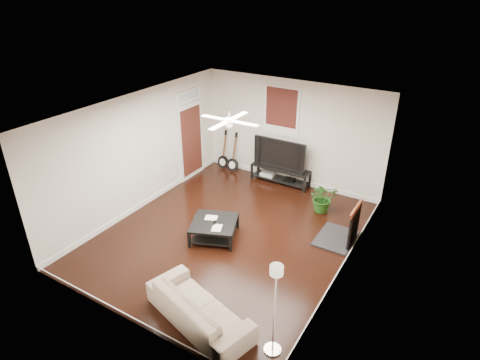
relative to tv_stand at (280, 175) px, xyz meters
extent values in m
cube|color=black|center=(0.15, -2.78, -0.23)|extent=(5.00, 6.00, 0.01)
cube|color=white|center=(0.15, -2.78, 2.57)|extent=(5.00, 6.00, 0.01)
cube|color=silver|center=(0.15, 0.22, 1.17)|extent=(5.00, 0.01, 2.80)
cube|color=silver|center=(0.15, -5.78, 1.17)|extent=(5.00, 0.01, 2.80)
cube|color=silver|center=(-2.35, -2.78, 1.17)|extent=(0.01, 6.00, 2.80)
cube|color=silver|center=(2.65, -2.78, 1.17)|extent=(0.01, 6.00, 2.80)
cube|color=brown|center=(2.64, -1.78, 1.17)|extent=(0.02, 2.20, 2.80)
cube|color=black|center=(2.35, -1.78, 0.23)|extent=(0.80, 1.10, 0.92)
cube|color=#3F1311|center=(-0.15, 0.19, 1.72)|extent=(1.00, 0.06, 1.30)
cube|color=white|center=(-2.31, -0.88, 1.02)|extent=(0.08, 1.00, 2.50)
cube|color=black|center=(0.00, 0.00, 0.00)|extent=(1.63, 0.43, 0.46)
imported|color=black|center=(0.00, 0.02, 0.65)|extent=(1.46, 0.19, 0.84)
cube|color=black|center=(-0.08, -3.07, -0.03)|extent=(1.22, 1.22, 0.39)
imported|color=#C9AD97|center=(1.06, -5.18, 0.06)|extent=(2.11, 1.30, 0.58)
imported|color=#1F5317|center=(1.52, -0.83, 0.14)|extent=(0.88, 0.86, 0.74)
camera|label=1|loc=(4.14, -9.01, 4.84)|focal=30.22mm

